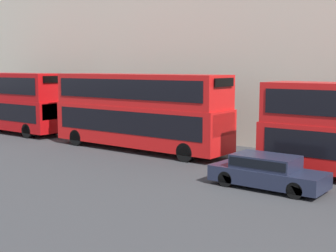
% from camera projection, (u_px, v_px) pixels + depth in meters
% --- Properties ---
extents(bus_second_in_queue, '(2.59, 11.46, 4.44)m').
position_uv_depth(bus_second_in_queue, '(139.00, 109.00, 27.06)').
color(bus_second_in_queue, red).
rests_on(bus_second_in_queue, ground).
extents(bus_third_in_queue, '(2.59, 10.22, 4.40)m').
position_uv_depth(bus_third_in_queue, '(11.00, 100.00, 34.72)').
color(bus_third_in_queue, '#B20C0F').
rests_on(bus_third_in_queue, ground).
extents(car_hatchback, '(1.79, 4.59, 1.34)m').
position_uv_depth(car_hatchback, '(267.00, 171.00, 18.70)').
color(car_hatchback, '#1E2338').
rests_on(car_hatchback, ground).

